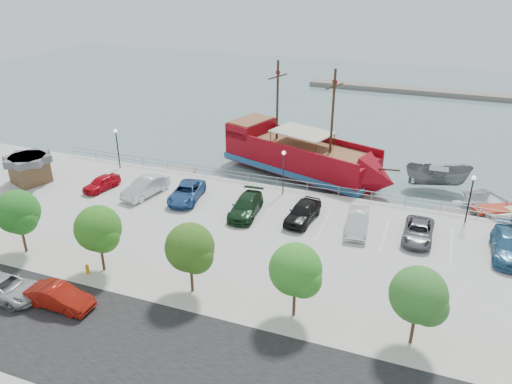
% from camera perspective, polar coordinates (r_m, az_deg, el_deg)
% --- Properties ---
extents(ground, '(160.00, 160.00, 0.00)m').
position_cam_1_polar(ground, '(41.89, 0.32, -5.02)').
color(ground, slate).
extents(street, '(100.00, 8.00, 0.04)m').
position_cam_1_polar(street, '(29.71, -11.00, -17.91)').
color(street, black).
rests_on(street, land_slab).
extents(sidewalk, '(100.00, 4.00, 0.05)m').
position_cam_1_polar(sidewalk, '(33.67, -5.71, -11.54)').
color(sidewalk, '#B8B09C').
rests_on(sidewalk, land_slab).
extents(seawall_railing, '(50.00, 0.06, 1.00)m').
position_cam_1_polar(seawall_railing, '(47.78, 3.57, 1.00)').
color(seawall_railing, gray).
rests_on(seawall_railing, land_slab).
extents(far_shore, '(40.00, 3.00, 0.80)m').
position_cam_1_polar(far_shore, '(91.37, 18.81, 10.82)').
color(far_shore, slate).
rests_on(far_shore, ground).
extents(pirate_ship, '(19.75, 11.02, 12.25)m').
position_cam_1_polar(pirate_ship, '(52.16, 6.30, 3.66)').
color(pirate_ship, maroon).
rests_on(pirate_ship, ground).
extents(patrol_boat, '(6.56, 3.19, 2.44)m').
position_cam_1_polar(patrol_boat, '(52.77, 20.04, 1.50)').
color(patrol_boat, slate).
rests_on(patrol_boat, ground).
extents(speedboat, '(8.66, 9.51, 1.61)m').
position_cam_1_polar(speedboat, '(48.74, 25.68, -2.05)').
color(speedboat, white).
rests_on(speedboat, ground).
extents(dock_west, '(6.55, 3.91, 0.36)m').
position_cam_1_polar(dock_west, '(54.85, -10.24, 2.39)').
color(dock_west, gray).
rests_on(dock_west, ground).
extents(dock_mid, '(7.74, 4.45, 0.43)m').
position_cam_1_polar(dock_mid, '(48.16, 13.14, -1.18)').
color(dock_mid, gray).
rests_on(dock_mid, ground).
extents(dock_east, '(7.46, 2.26, 0.42)m').
position_cam_1_polar(dock_east, '(48.16, 23.88, -2.81)').
color(dock_east, slate).
rests_on(dock_east, ground).
extents(shed, '(4.31, 4.31, 2.76)m').
position_cam_1_polar(shed, '(53.48, -24.49, 2.48)').
color(shed, brown).
rests_on(shed, land_slab).
extents(street_van, '(5.13, 2.37, 1.42)m').
position_cam_1_polar(street_van, '(36.75, -26.79, -9.71)').
color(street_van, '#AAABAC').
rests_on(street_van, street).
extents(street_sedan, '(4.48, 1.62, 1.47)m').
position_cam_1_polar(street_sedan, '(34.38, -21.55, -11.11)').
color(street_sedan, maroon).
rests_on(street_sedan, street).
extents(fire_hydrant, '(0.27, 0.27, 0.78)m').
position_cam_1_polar(fire_hydrant, '(37.10, -18.71, -8.32)').
color(fire_hydrant, gold).
rests_on(fire_hydrant, sidewalk).
extents(lamp_post_left, '(0.36, 0.36, 4.28)m').
position_cam_1_polar(lamp_post_left, '(53.50, -15.61, 5.57)').
color(lamp_post_left, black).
rests_on(lamp_post_left, land_slab).
extents(lamp_post_mid, '(0.36, 0.36, 4.28)m').
position_cam_1_polar(lamp_post_mid, '(45.69, 3.16, 3.13)').
color(lamp_post_mid, black).
rests_on(lamp_post_mid, land_slab).
extents(lamp_post_right, '(0.36, 0.36, 4.28)m').
position_cam_1_polar(lamp_post_right, '(44.08, 23.38, 0.13)').
color(lamp_post_right, black).
rests_on(lamp_post_right, land_slab).
extents(tree_b, '(3.30, 3.20, 5.00)m').
position_cam_1_polar(tree_b, '(40.02, -25.50, -2.25)').
color(tree_b, '#473321').
rests_on(tree_b, sidewalk).
extents(tree_c, '(3.30, 3.20, 5.00)m').
position_cam_1_polar(tree_c, '(35.60, -17.48, -4.22)').
color(tree_c, '#473321').
rests_on(tree_c, sidewalk).
extents(tree_d, '(3.30, 3.20, 5.00)m').
position_cam_1_polar(tree_d, '(32.11, -7.40, -6.56)').
color(tree_d, '#473321').
rests_on(tree_d, sidewalk).
extents(tree_e, '(3.30, 3.20, 5.00)m').
position_cam_1_polar(tree_e, '(29.89, 4.75, -9.08)').
color(tree_e, '#473321').
rests_on(tree_e, sidewalk).
extents(tree_f, '(3.30, 3.20, 5.00)m').
position_cam_1_polar(tree_f, '(29.21, 18.31, -11.39)').
color(tree_f, '#473321').
rests_on(tree_f, sidewalk).
extents(parked_car_a, '(2.32, 4.14, 1.33)m').
position_cam_1_polar(parked_car_a, '(49.68, -17.23, 1.01)').
color(parked_car_a, '#BA0915').
rests_on(parked_car_a, land_slab).
extents(parked_car_b, '(2.69, 5.26, 1.65)m').
position_cam_1_polar(parked_car_b, '(47.33, -12.53, 0.56)').
color(parked_car_b, silver).
rests_on(parked_car_b, land_slab).
extents(parked_car_c, '(3.20, 5.53, 1.45)m').
position_cam_1_polar(parked_car_c, '(45.80, -7.95, -0.05)').
color(parked_car_c, '#244D87').
rests_on(parked_car_c, land_slab).
extents(parked_car_d, '(2.60, 5.46, 1.53)m').
position_cam_1_polar(parked_car_d, '(42.80, -1.16, -1.63)').
color(parked_car_d, black).
rests_on(parked_car_d, land_slab).
extents(parked_car_e, '(2.47, 5.04, 1.66)m').
position_cam_1_polar(parked_car_e, '(41.92, 5.37, -2.26)').
color(parked_car_e, black).
rests_on(parked_car_e, land_slab).
extents(parked_car_f, '(2.15, 4.93, 1.58)m').
position_cam_1_polar(parked_car_f, '(41.13, 11.56, -3.33)').
color(parked_car_f, silver).
rests_on(parked_car_f, land_slab).
extents(parked_car_g, '(2.28, 4.84, 1.34)m').
position_cam_1_polar(parked_car_g, '(41.14, 18.05, -4.33)').
color(parked_car_g, '#57565C').
rests_on(parked_car_g, land_slab).
extents(parked_car_h, '(2.36, 5.71, 1.65)m').
position_cam_1_polar(parked_car_h, '(41.46, 26.94, -5.49)').
color(parked_car_h, '#2B5D85').
rests_on(parked_car_h, land_slab).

